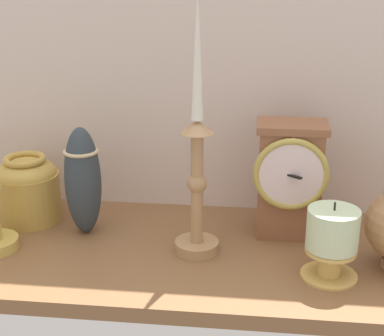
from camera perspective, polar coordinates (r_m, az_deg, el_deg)
name	(u,v)px	position (r cm, az deg, el deg)	size (l,w,h in cm)	color
ground_plane	(180,254)	(98.65, -1.20, -8.28)	(100.00, 36.00, 2.40)	brown
back_wall	(192,31)	(106.00, 0.03, 12.95)	(120.00, 2.00, 65.00)	beige
mantel_clock	(290,178)	(99.80, 9.32, -0.98)	(12.18, 9.44, 19.64)	brown
candlestick_tall_center	(197,169)	(91.30, 0.49, -0.11)	(7.06, 7.06, 41.54)	tan
brass_vase_jar	(27,188)	(109.55, -15.48, -1.83)	(11.38, 11.38, 12.03)	gold
pillar_candle_front	(332,239)	(89.58, 13.24, -6.67)	(8.43, 8.43, 11.99)	#D9B55D
tall_ceramic_vase	(83,180)	(101.17, -10.41, -1.17)	(6.12, 6.12, 18.80)	#313B42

